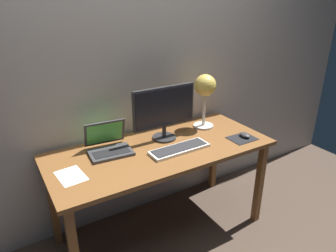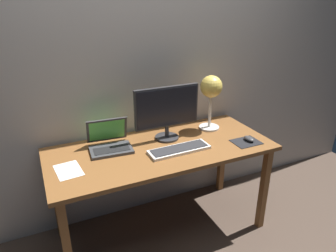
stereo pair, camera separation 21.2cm
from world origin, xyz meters
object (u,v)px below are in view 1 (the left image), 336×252
at_px(keyboard_main, 180,149).
at_px(desk_lamp, 205,89).
at_px(monitor, 164,110).
at_px(laptop, 108,143).
at_px(mouse, 245,135).

bearing_deg(keyboard_main, desk_lamp, 32.63).
distance_m(monitor, laptop, 0.47).
relative_size(keyboard_main, mouse, 4.61).
relative_size(desk_lamp, mouse, 4.56).
bearing_deg(mouse, desk_lamp, 112.73).
bearing_deg(mouse, keyboard_main, 171.78).
bearing_deg(laptop, monitor, -3.80).
relative_size(monitor, keyboard_main, 1.12).
bearing_deg(laptop, keyboard_main, -30.57).
relative_size(keyboard_main, desk_lamp, 1.01).
bearing_deg(desk_lamp, keyboard_main, -147.37).
relative_size(monitor, desk_lamp, 1.13).
relative_size(monitor, mouse, 5.17).
bearing_deg(keyboard_main, mouse, -8.22).
height_order(laptop, mouse, laptop).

